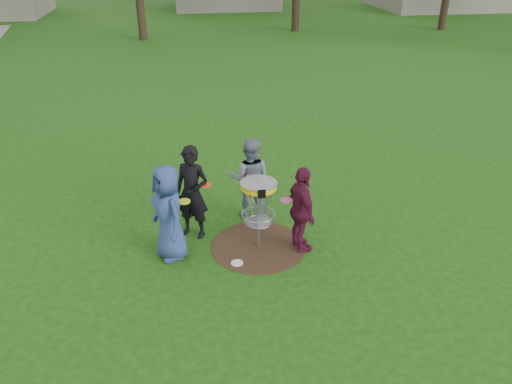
{
  "coord_description": "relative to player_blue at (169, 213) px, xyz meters",
  "views": [
    {
      "loc": [
        -1.27,
        -7.74,
        5.21
      ],
      "look_at": [
        0.0,
        0.3,
        1.0
      ],
      "focal_mm": 35.0,
      "sensor_mm": 36.0,
      "label": 1
    }
  ],
  "objects": [
    {
      "name": "player_blue",
      "position": [
        0.0,
        0.0,
        0.0
      ],
      "size": [
        0.87,
        1.02,
        1.77
      ],
      "primitive_type": "imported",
      "rotation": [
        0.0,
        0.0,
        -1.16
      ],
      "color": "navy",
      "rests_on": "ground"
    },
    {
      "name": "player_grey",
      "position": [
        1.61,
        1.22,
        -0.03
      ],
      "size": [
        0.97,
        0.84,
        1.7
      ],
      "primitive_type": "imported",
      "rotation": [
        0.0,
        0.0,
        2.88
      ],
      "color": "slate",
      "rests_on": "ground"
    },
    {
      "name": "player_black",
      "position": [
        0.43,
        0.66,
        0.03
      ],
      "size": [
        0.8,
        0.7,
        1.83
      ],
      "primitive_type": "imported",
      "rotation": [
        0.0,
        0.0,
        -0.49
      ],
      "color": "black",
      "rests_on": "ground"
    },
    {
      "name": "disc_golf_basket",
      "position": [
        1.6,
        0.03,
        0.13
      ],
      "size": [
        0.66,
        0.67,
        1.38
      ],
      "color": "#9EA0A5",
      "rests_on": "ground"
    },
    {
      "name": "dirt_patch",
      "position": [
        1.6,
        0.03,
        -0.88
      ],
      "size": [
        1.8,
        1.8,
        0.01
      ],
      "primitive_type": "cylinder",
      "color": "#47331E",
      "rests_on": "ground"
    },
    {
      "name": "ground",
      "position": [
        1.6,
        0.03,
        -0.89
      ],
      "size": [
        100.0,
        100.0,
        0.0
      ],
      "primitive_type": "plane",
      "color": "#19470F",
      "rests_on": "ground"
    },
    {
      "name": "disc_on_grass",
      "position": [
        1.13,
        -0.45,
        -0.88
      ],
      "size": [
        0.22,
        0.22,
        0.02
      ],
      "primitive_type": "cylinder",
      "color": "white",
      "rests_on": "ground"
    },
    {
      "name": "held_discs",
      "position": [
        1.16,
        0.34,
        0.18
      ],
      "size": [
        2.01,
        1.25,
        0.13
      ],
      "color": "#C8FD1C",
      "rests_on": "ground"
    },
    {
      "name": "player_maroon",
      "position": [
        2.34,
        -0.16,
        -0.06
      ],
      "size": [
        0.56,
        1.02,
        1.65
      ],
      "primitive_type": "imported",
      "rotation": [
        0.0,
        0.0,
        1.74
      ],
      "color": "#581431",
      "rests_on": "ground"
    }
  ]
}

